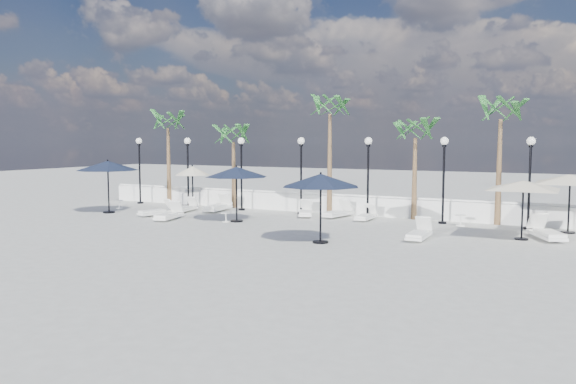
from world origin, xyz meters
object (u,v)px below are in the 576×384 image
at_px(lounger_4, 306,212).
at_px(lounger_6, 338,212).
at_px(lounger_7, 419,233).
at_px(parasol_cream_sq_b, 570,175).
at_px(parasol_navy_left, 108,166).
at_px(parasol_navy_right, 321,181).
at_px(lounger_0, 187,207).
at_px(lounger_1, 157,211).
at_px(parasol_cream_sq_a, 524,181).
at_px(parasol_cream_small, 192,171).
at_px(lounger_3, 169,215).
at_px(parasol_navy_mid, 236,172).
at_px(lounger_5, 366,216).
at_px(lounger_2, 218,206).
at_px(lounger_8, 546,232).

distance_m(lounger_4, lounger_6, 1.58).
distance_m(lounger_4, lounger_7, 7.60).
height_order(lounger_6, parasol_cream_sq_b, parasol_cream_sq_b).
bearing_deg(lounger_4, parasol_navy_left, 175.82).
bearing_deg(lounger_6, parasol_navy_right, -61.50).
xyz_separation_m(lounger_0, lounger_4, (6.31, 1.14, 0.02)).
relative_size(lounger_1, parasol_cream_sq_a, 0.41).
xyz_separation_m(lounger_1, parasol_navy_left, (-2.96, -0.22, 2.16)).
height_order(parasol_cream_sq_a, parasol_cream_small, parasol_cream_sq_a).
xyz_separation_m(lounger_3, parasol_navy_right, (8.67, -2.16, 2.00)).
bearing_deg(parasol_cream_sq_a, parasol_navy_mid, -175.58).
relative_size(lounger_5, parasol_navy_left, 0.56).
distance_m(lounger_1, parasol_cream_sq_a, 16.63).
height_order(lounger_7, parasol_navy_left, parasol_navy_left).
distance_m(lounger_2, lounger_7, 11.95).
height_order(parasol_navy_right, parasol_cream_sq_a, parasol_navy_right).
xyz_separation_m(parasol_navy_mid, parasol_cream_small, (-5.02, 3.41, -0.25)).
bearing_deg(parasol_navy_mid, parasol_cream_small, 145.85).
relative_size(lounger_5, lounger_6, 0.86).
height_order(lounger_4, lounger_5, lounger_4).
relative_size(lounger_1, parasol_navy_right, 0.69).
bearing_deg(lounger_7, lounger_8, 26.48).
xyz_separation_m(lounger_2, parasol_cream_small, (-2.15, 0.71, 1.74)).
distance_m(lounger_6, parasol_cream_sq_a, 8.97).
xyz_separation_m(lounger_3, parasol_cream_small, (-1.91, 4.36, 1.76)).
relative_size(lounger_1, lounger_7, 1.03).
bearing_deg(parasol_cream_sq_b, lounger_8, -108.99).
bearing_deg(lounger_4, lounger_1, -178.04).
xyz_separation_m(lounger_8, parasol_cream_small, (-17.77, 2.04, 1.74)).
bearing_deg(lounger_1, parasol_navy_mid, 20.59).
bearing_deg(lounger_6, lounger_1, -145.00).
height_order(lounger_0, parasol_cream_small, parasol_cream_small).
relative_size(lounger_5, parasol_cream_sq_a, 0.36).
distance_m(lounger_8, parasol_cream_sq_b, 2.98).
bearing_deg(lounger_6, parasol_navy_mid, -124.51).
bearing_deg(parasol_cream_sq_b, lounger_7, -139.18).
relative_size(lounger_3, lounger_8, 0.91).
distance_m(lounger_5, lounger_7, 5.23).
relative_size(lounger_4, parasol_navy_right, 0.68).
xyz_separation_m(parasol_navy_left, parasol_cream_small, (2.48, 3.73, -0.39)).
xyz_separation_m(lounger_8, parasol_navy_left, (-20.25, -1.70, 2.13)).
height_order(lounger_4, lounger_6, lounger_6).
xyz_separation_m(lounger_7, parasol_navy_left, (-16.05, 0.49, 2.16)).
xyz_separation_m(parasol_navy_mid, parasol_navy_right, (5.55, -3.11, -0.01)).
relative_size(lounger_5, lounger_8, 0.77).
bearing_deg(lounger_5, parasol_cream_sq_b, 1.93).
relative_size(lounger_2, lounger_7, 1.15).
bearing_deg(lounger_7, lounger_0, 166.90).
distance_m(lounger_6, parasol_cream_small, 8.75).
height_order(lounger_4, parasol_cream_small, parasol_cream_small).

